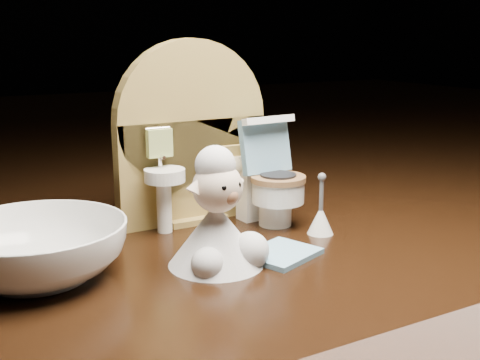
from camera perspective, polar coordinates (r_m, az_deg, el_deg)
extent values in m
cube|color=black|center=(0.48, -1.03, -11.57)|extent=(2.50, 2.50, 0.10)
cube|color=olive|center=(0.50, -4.57, 0.90)|extent=(0.13, 0.02, 0.09)
cylinder|color=olive|center=(0.50, -4.66, 5.75)|extent=(0.13, 0.02, 0.13)
cube|color=olive|center=(0.51, -4.48, -3.51)|extent=(0.05, 0.04, 0.01)
cylinder|color=white|center=(0.48, -7.20, -2.39)|extent=(0.01, 0.01, 0.04)
cylinder|color=white|center=(0.47, -7.16, 0.45)|extent=(0.03, 0.03, 0.01)
cylinder|color=silver|center=(0.48, -7.60, 1.83)|extent=(0.00, 0.00, 0.01)
cube|color=#99A85B|center=(0.47, -7.65, 3.49)|extent=(0.02, 0.01, 0.02)
cube|color=olive|center=(0.51, -0.43, 2.11)|extent=(0.02, 0.01, 0.02)
cylinder|color=beige|center=(0.50, -0.10, 1.32)|extent=(0.02, 0.02, 0.02)
cylinder|color=white|center=(0.50, 3.36, -3.13)|extent=(0.03, 0.03, 0.02)
cylinder|color=white|center=(0.49, 3.62, -1.08)|extent=(0.04, 0.04, 0.02)
cylinder|color=brown|center=(0.49, 3.64, 0.13)|extent=(0.05, 0.05, 0.00)
cube|color=white|center=(0.51, 1.82, -0.68)|extent=(0.04, 0.02, 0.05)
cube|color=#70A3C1|center=(0.50, 2.40, 3.27)|extent=(0.05, 0.02, 0.05)
cube|color=white|center=(0.49, 2.74, 5.71)|extent=(0.05, 0.01, 0.01)
cylinder|color=#93A433|center=(0.51, 2.78, 3.15)|extent=(0.01, 0.01, 0.01)
cube|color=#70A3C1|center=(0.43, 3.93, -6.99)|extent=(0.06, 0.06, 0.00)
cone|color=white|center=(0.48, 7.65, -3.76)|extent=(0.02, 0.02, 0.02)
cylinder|color=#59595B|center=(0.47, 7.73, -1.37)|extent=(0.00, 0.00, 0.03)
sphere|color=#59595B|center=(0.47, 7.78, 0.28)|extent=(0.01, 0.01, 0.01)
cone|color=silver|center=(0.41, -2.29, -5.12)|extent=(0.07, 0.07, 0.04)
sphere|color=silver|center=(0.41, 0.95, -6.72)|extent=(0.03, 0.03, 0.03)
sphere|color=silver|center=(0.39, -3.09, -7.93)|extent=(0.02, 0.02, 0.02)
sphere|color=beige|center=(0.40, -2.14, -0.70)|extent=(0.03, 0.03, 0.03)
sphere|color=#9C6B4B|center=(0.39, -1.03, -1.51)|extent=(0.01, 0.01, 0.01)
sphere|color=silver|center=(0.40, -2.36, 1.35)|extent=(0.03, 0.03, 0.03)
cone|color=beige|center=(0.39, -4.11, -0.38)|extent=(0.02, 0.01, 0.02)
cone|color=beige|center=(0.41, -0.66, 0.30)|extent=(0.02, 0.01, 0.02)
sphere|color=black|center=(0.38, -1.57, -0.76)|extent=(0.00, 0.00, 0.00)
sphere|color=black|center=(0.39, -0.20, -0.47)|extent=(0.00, 0.00, 0.00)
imported|color=white|center=(0.41, -18.69, -6.37)|extent=(0.13, 0.13, 0.04)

